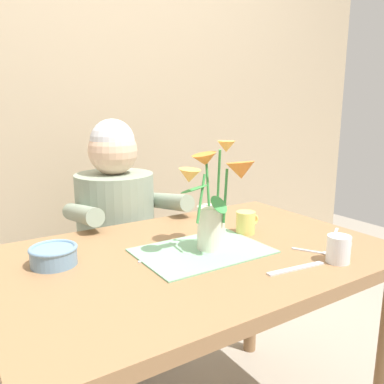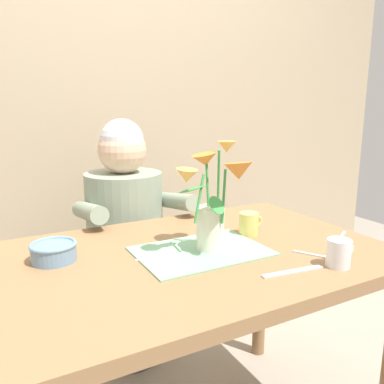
{
  "view_description": "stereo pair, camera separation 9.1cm",
  "coord_description": "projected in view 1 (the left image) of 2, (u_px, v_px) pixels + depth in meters",
  "views": [
    {
      "loc": [
        -0.64,
        -0.97,
        1.19
      ],
      "look_at": [
        0.01,
        0.05,
        0.92
      ],
      "focal_mm": 36.55,
      "sensor_mm": 36.0,
      "label": 1
    },
    {
      "loc": [
        -0.56,
        -1.01,
        1.19
      ],
      "look_at": [
        0.01,
        0.05,
        0.92
      ],
      "focal_mm": 36.55,
      "sensor_mm": 36.0,
      "label": 2
    }
  ],
  "objects": [
    {
      "name": "spoon_0",
      "position": [
        164.0,
        259.0,
        1.16
      ],
      "size": [
        0.12,
        0.05,
        0.01
      ],
      "color": "silver",
      "rests_on": "dining_table"
    },
    {
      "name": "dining_table",
      "position": [
        197.0,
        280.0,
        1.25
      ],
      "size": [
        1.2,
        0.8,
        0.74
      ],
      "color": "olive",
      "rests_on": "ground_plane"
    },
    {
      "name": "flower_vase",
      "position": [
        214.0,
        200.0,
        1.2
      ],
      "size": [
        0.24,
        0.24,
        0.34
      ],
      "color": "silver",
      "rests_on": "dining_table"
    },
    {
      "name": "ceramic_bowl",
      "position": [
        54.0,
        255.0,
        1.12
      ],
      "size": [
        0.14,
        0.14,
        0.06
      ],
      "color": "#6689A8",
      "rests_on": "dining_table"
    },
    {
      "name": "seated_person",
      "position": [
        117.0,
        248.0,
        1.76
      ],
      "size": [
        0.45,
        0.47,
        1.14
      ],
      "rotation": [
        0.0,
        0.0,
        -0.03
      ],
      "color": "#4C4C56",
      "rests_on": "ground_plane"
    },
    {
      "name": "spoon_2",
      "position": [
        317.0,
        252.0,
        1.21
      ],
      "size": [
        0.07,
        0.11,
        0.01
      ],
      "color": "silver",
      "rests_on": "dining_table"
    },
    {
      "name": "striped_placemat",
      "position": [
        202.0,
        251.0,
        1.22
      ],
      "size": [
        0.4,
        0.28,
        0.0
      ],
      "primitive_type": "cube",
      "color": "#7AB289",
      "rests_on": "dining_table"
    },
    {
      "name": "dinner_knife",
      "position": [
        296.0,
        268.0,
        1.09
      ],
      "size": [
        0.19,
        0.04,
        0.0
      ],
      "primitive_type": "cube",
      "rotation": [
        0.0,
        0.0,
        -0.12
      ],
      "color": "silver",
      "rests_on": "dining_table"
    },
    {
      "name": "coffee_cup",
      "position": [
        339.0,
        249.0,
        1.14
      ],
      "size": [
        0.09,
        0.07,
        0.08
      ],
      "color": "silver",
      "rests_on": "dining_table"
    },
    {
      "name": "wood_panel_backdrop",
      "position": [
        84.0,
        93.0,
        1.98
      ],
      "size": [
        4.0,
        0.1,
        2.5
      ],
      "primitive_type": "cube",
      "color": "tan",
      "rests_on": "ground_plane"
    },
    {
      "name": "tea_cup",
      "position": [
        246.0,
        222.0,
        1.39
      ],
      "size": [
        0.09,
        0.07,
        0.08
      ],
      "color": "#E5C666",
      "rests_on": "dining_table"
    },
    {
      "name": "spoon_1",
      "position": [
        335.0,
        234.0,
        1.38
      ],
      "size": [
        0.11,
        0.07,
        0.01
      ],
      "color": "silver",
      "rests_on": "dining_table"
    }
  ]
}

